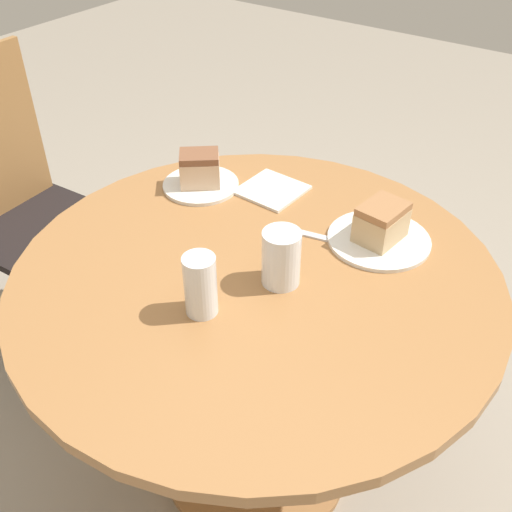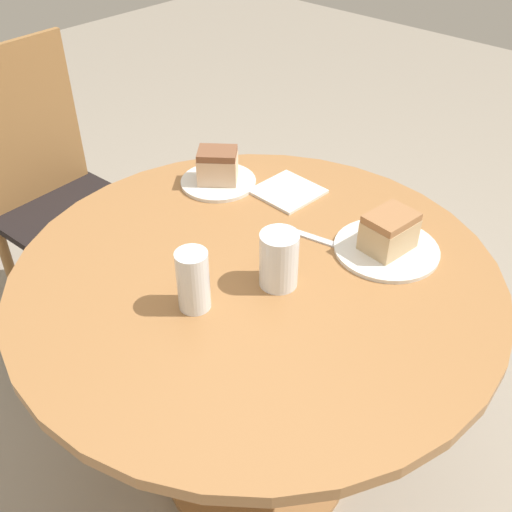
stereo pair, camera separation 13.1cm
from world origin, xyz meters
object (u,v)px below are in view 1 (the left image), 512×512
object	(u,v)px
plate_near	(379,240)
plate_far	(201,185)
cake_slice_near	(381,222)
glass_water	(201,288)
glass_lemonade	(281,261)
chair	(31,212)
cake_slice_far	(200,169)

from	to	relation	value
plate_near	plate_far	distance (m)	0.51
cake_slice_near	glass_water	bearing A→B (deg)	156.29
plate_far	glass_lemonade	xyz separation A→B (m)	(-0.21, -0.40, 0.05)
glass_water	plate_far	bearing A→B (deg)	39.78
cake_slice_near	glass_lemonade	bearing A→B (deg)	156.96
glass_lemonade	glass_water	size ratio (longest dim) A/B	0.94
chair	glass_lemonade	distance (m)	1.02
chair	plate_near	distance (m)	1.13
plate_near	glass_lemonade	distance (m)	0.28
chair	cake_slice_near	size ratio (longest dim) A/B	7.96
chair	cake_slice_near	bearing A→B (deg)	-82.04
plate_far	cake_slice_far	bearing A→B (deg)	90.00
plate_far	cake_slice_near	size ratio (longest dim) A/B	1.66
cake_slice_far	chair	bearing A→B (deg)	105.80
plate_far	glass_water	distance (m)	0.50
plate_far	glass_water	bearing A→B (deg)	-140.22
plate_near	plate_far	xyz separation A→B (m)	(-0.05, 0.51, 0.00)
cake_slice_far	glass_water	world-z (taller)	glass_water
plate_far	cake_slice_near	distance (m)	0.51
chair	plate_far	world-z (taller)	chair
plate_near	glass_water	distance (m)	0.47
chair	plate_far	distance (m)	0.65
plate_near	glass_lemonade	world-z (taller)	glass_lemonade
plate_near	cake_slice_near	bearing A→B (deg)	0.00
cake_slice_near	chair	bearing A→B (deg)	101.09
plate_far	glass_water	size ratio (longest dim) A/B	1.51
chair	cake_slice_far	bearing A→B (deg)	-77.33
plate_near	cake_slice_near	world-z (taller)	cake_slice_near
chair	plate_far	size ratio (longest dim) A/B	4.80
cake_slice_near	cake_slice_far	bearing A→B (deg)	95.48
glass_lemonade	glass_water	distance (m)	0.19
cake_slice_near	plate_near	bearing A→B (deg)	0.00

